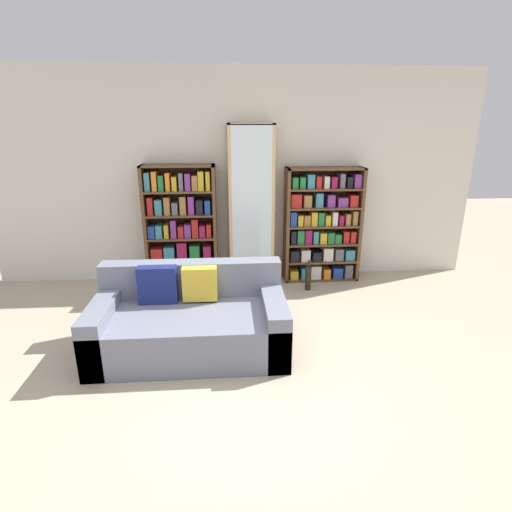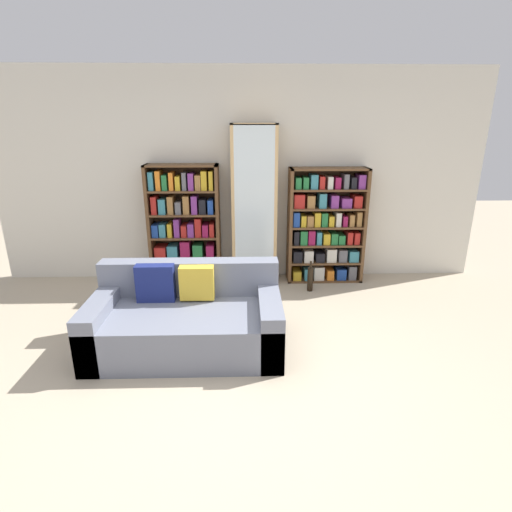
# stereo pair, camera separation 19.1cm
# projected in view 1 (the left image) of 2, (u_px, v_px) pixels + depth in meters

# --- Properties ---
(ground_plane) EXTENTS (16.00, 16.00, 0.00)m
(ground_plane) POSITION_uv_depth(u_px,v_px,m) (248.00, 387.00, 3.22)
(ground_plane) COLOR tan
(wall_back) EXTENTS (6.33, 0.06, 2.70)m
(wall_back) POSITION_uv_depth(u_px,v_px,m) (236.00, 178.00, 5.19)
(wall_back) COLOR silver
(wall_back) RESTS_ON ground
(couch) EXTENTS (1.74, 0.93, 0.76)m
(couch) POSITION_uv_depth(u_px,v_px,m) (191.00, 321.00, 3.71)
(couch) COLOR slate
(couch) RESTS_ON ground
(bookshelf_left) EXTENTS (0.91, 0.32, 1.54)m
(bookshelf_left) POSITION_uv_depth(u_px,v_px,m) (181.00, 227.00, 5.13)
(bookshelf_left) COLOR brown
(bookshelf_left) RESTS_ON ground
(display_cabinet) EXTENTS (0.57, 0.36, 2.03)m
(display_cabinet) POSITION_uv_depth(u_px,v_px,m) (251.00, 206.00, 5.09)
(display_cabinet) COLOR tan
(display_cabinet) RESTS_ON ground
(bookshelf_right) EXTENTS (0.99, 0.32, 1.49)m
(bookshelf_right) POSITION_uv_depth(u_px,v_px,m) (322.00, 227.00, 5.27)
(bookshelf_right) COLOR brown
(bookshelf_right) RESTS_ON ground
(wine_bottle) EXTENTS (0.07, 0.07, 0.39)m
(wine_bottle) POSITION_uv_depth(u_px,v_px,m) (308.00, 278.00, 5.05)
(wine_bottle) COLOR black
(wine_bottle) RESTS_ON ground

